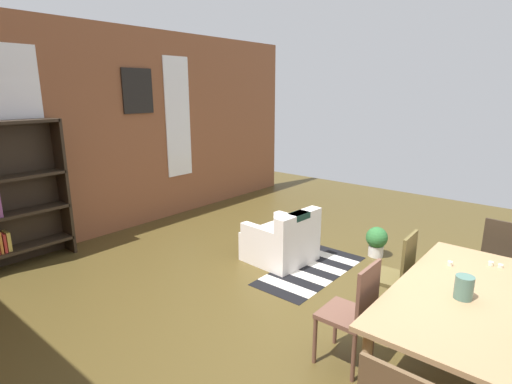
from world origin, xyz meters
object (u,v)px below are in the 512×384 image
at_px(dining_table, 465,301).
at_px(armchair_white, 282,242).
at_px(dining_chair_head_right, 497,263).
at_px(vase_on_table, 464,287).
at_px(dining_chair_far_left, 354,311).
at_px(potted_plant_by_shelf, 377,240).
at_px(dining_chair_far_right, 396,273).
at_px(bookshelf_tall, 17,196).

bearing_deg(dining_table, armchair_white, 69.68).
bearing_deg(dining_chair_head_right, vase_on_table, 179.75).
relative_size(dining_chair_far_left, potted_plant_by_shelf, 2.21).
bearing_deg(dining_table, vase_on_table, 180.00).
relative_size(dining_chair_far_right, armchair_white, 1.11).
bearing_deg(dining_table, dining_chair_far_right, 57.65).
distance_m(dining_chair_far_right, potted_plant_by_shelf, 1.67).
bearing_deg(vase_on_table, dining_table, -0.00).
distance_m(dining_chair_far_right, armchair_white, 1.81).
relative_size(dining_chair_far_right, bookshelf_tall, 0.49).
xyz_separation_m(dining_chair_far_right, dining_chair_head_right, (0.93, -0.73, 0.00)).
distance_m(dining_table, bookshelf_tall, 5.28).
height_order(dining_table, dining_chair_far_left, dining_chair_far_left).
relative_size(dining_table, potted_plant_by_shelf, 4.71).
xyz_separation_m(vase_on_table, potted_plant_by_shelf, (2.01, 1.53, -0.60)).
xyz_separation_m(bookshelf_tall, armchair_white, (2.31, -2.62, -0.68)).
distance_m(dining_table, potted_plant_by_shelf, 2.47).
distance_m(bookshelf_tall, potted_plant_by_shelf, 4.90).
bearing_deg(armchair_white, dining_chair_far_left, -128.16).
distance_m(dining_chair_far_left, potted_plant_by_shelf, 2.50).
relative_size(dining_table, bookshelf_tall, 1.05).
relative_size(dining_chair_far_right, potted_plant_by_shelf, 2.21).
height_order(armchair_white, potted_plant_by_shelf, armchair_white).
height_order(dining_table, potted_plant_by_shelf, dining_table).
bearing_deg(potted_plant_by_shelf, dining_chair_far_right, -150.70).
bearing_deg(dining_chair_far_left, dining_chair_far_right, 0.00).
bearing_deg(vase_on_table, dining_chair_far_left, 115.28).
bearing_deg(potted_plant_by_shelf, dining_table, -141.10).
relative_size(armchair_white, potted_plant_by_shelf, 1.99).
distance_m(dining_chair_far_right, dining_chair_far_left, 0.91).
bearing_deg(dining_chair_far_right, dining_chair_far_left, -180.00).
xyz_separation_m(dining_chair_far_right, armchair_white, (0.45, 1.74, -0.23)).
distance_m(dining_chair_head_right, bookshelf_tall, 5.82).
relative_size(vase_on_table, dining_chair_far_right, 0.19).
distance_m(dining_chair_head_right, dining_chair_far_left, 1.98).
bearing_deg(dining_chair_far_right, armchair_white, 75.37).
bearing_deg(dining_chair_far_left, bookshelf_tall, 102.18).
height_order(dining_chair_head_right, potted_plant_by_shelf, dining_chair_head_right).
bearing_deg(bookshelf_tall, dining_chair_far_right, -66.99).
height_order(dining_chair_far_left, bookshelf_tall, bookshelf_tall).
bearing_deg(armchair_white, dining_chair_head_right, -79.17).
height_order(dining_chair_far_right, potted_plant_by_shelf, dining_chair_far_right).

